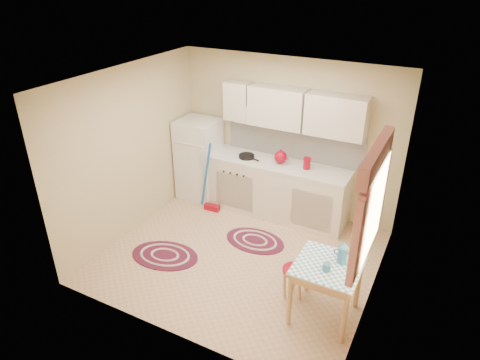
# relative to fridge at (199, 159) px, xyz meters

# --- Properties ---
(room_shell) EXTENTS (3.64, 3.60, 2.52)m
(room_shell) POSITION_rel_fridge_xyz_m (1.60, -1.01, 0.90)
(room_shell) COLOR tan
(room_shell) RESTS_ON ground
(fridge) EXTENTS (0.65, 0.60, 1.40)m
(fridge) POSITION_rel_fridge_xyz_m (0.00, 0.00, 0.00)
(fridge) COLOR silver
(fridge) RESTS_ON ground
(broom) EXTENTS (0.29, 0.13, 1.20)m
(broom) POSITION_rel_fridge_xyz_m (0.45, -0.35, -0.10)
(broom) COLOR #1B5AAC
(broom) RESTS_ON ground
(base_cabinets) EXTENTS (2.25, 0.60, 0.88)m
(base_cabinets) POSITION_rel_fridge_xyz_m (1.44, 0.05, -0.26)
(base_cabinets) COLOR beige
(base_cabinets) RESTS_ON ground
(countertop) EXTENTS (2.27, 0.62, 0.04)m
(countertop) POSITION_rel_fridge_xyz_m (1.44, 0.05, 0.20)
(countertop) COLOR silver
(countertop) RESTS_ON base_cabinets
(frying_pan) EXTENTS (0.31, 0.31, 0.05)m
(frying_pan) POSITION_rel_fridge_xyz_m (0.91, 0.00, 0.24)
(frying_pan) COLOR black
(frying_pan) RESTS_ON countertop
(red_kettle) EXTENTS (0.28, 0.26, 0.22)m
(red_kettle) POSITION_rel_fridge_xyz_m (1.47, 0.05, 0.33)
(red_kettle) COLOR maroon
(red_kettle) RESTS_ON countertop
(red_canister) EXTENTS (0.14, 0.14, 0.16)m
(red_canister) POSITION_rel_fridge_xyz_m (1.90, 0.05, 0.30)
(red_canister) COLOR maroon
(red_canister) RESTS_ON countertop
(table) EXTENTS (0.72, 0.72, 0.72)m
(table) POSITION_rel_fridge_xyz_m (2.83, -1.80, -0.34)
(table) COLOR #E1AD70
(table) RESTS_ON ground
(stool) EXTENTS (0.31, 0.31, 0.42)m
(stool) POSITION_rel_fridge_xyz_m (2.40, -1.66, -0.49)
(stool) COLOR maroon
(stool) RESTS_ON ground
(coffee_pot) EXTENTS (0.15, 0.13, 0.28)m
(coffee_pot) POSITION_rel_fridge_xyz_m (2.95, -1.68, 0.16)
(coffee_pot) COLOR #2D6389
(coffee_pot) RESTS_ON table
(mug) EXTENTS (0.09, 0.09, 0.10)m
(mug) POSITION_rel_fridge_xyz_m (2.84, -1.90, 0.07)
(mug) COLOR #2D6389
(mug) RESTS_ON table
(rug_center) EXTENTS (0.93, 0.64, 0.02)m
(rug_center) POSITION_rel_fridge_xyz_m (1.47, -0.83, -0.69)
(rug_center) COLOR maroon
(rug_center) RESTS_ON ground
(rug_left) EXTENTS (1.07, 0.80, 0.02)m
(rug_left) POSITION_rel_fridge_xyz_m (0.50, -1.74, -0.69)
(rug_left) COLOR maroon
(rug_left) RESTS_ON ground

